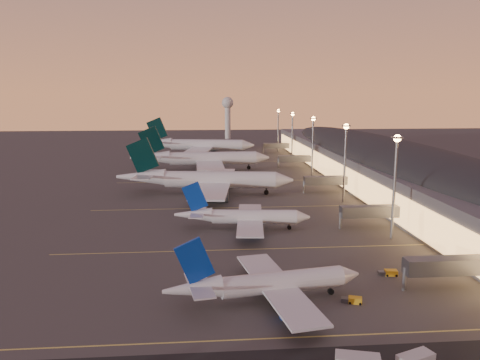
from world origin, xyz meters
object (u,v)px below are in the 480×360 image
at_px(airliner_wide_near, 205,180).
at_px(airliner_wide_mid, 201,159).
at_px(airliner_narrow_north, 242,217).
at_px(baggage_tug_b, 389,273).
at_px(airliner_narrow_south, 266,284).
at_px(airliner_wide_far, 197,145).
at_px(radar_tower, 228,111).
at_px(baggage_tug_a, 352,300).

bearing_deg(airliner_wide_near, airliner_wide_mid, 98.59).
height_order(airliner_narrow_north, baggage_tug_b, airliner_narrow_north).
height_order(airliner_narrow_south, airliner_narrow_north, airliner_narrow_north).
relative_size(airliner_wide_far, radar_tower, 2.08).
distance_m(airliner_wide_far, baggage_tug_b, 193.03).
distance_m(airliner_wide_mid, baggage_tug_a, 146.00).
bearing_deg(radar_tower, airliner_narrow_south, -91.93).
xyz_separation_m(airliner_narrow_north, airliner_wide_far, (-13.24, 154.65, 2.25)).
bearing_deg(airliner_wide_far, baggage_tug_a, -72.46).
xyz_separation_m(airliner_wide_near, baggage_tug_a, (24.67, -90.31, -4.74)).
bearing_deg(baggage_tug_a, airliner_wide_near, 123.11).
height_order(radar_tower, baggage_tug_b, radar_tower).
xyz_separation_m(airliner_wide_far, baggage_tug_b, (39.45, -188.89, -5.07)).
distance_m(airliner_narrow_north, baggage_tug_a, 48.27).
bearing_deg(baggage_tug_a, airliner_narrow_north, 126.13).
bearing_deg(airliner_narrow_north, airliner_wide_near, 107.98).
xyz_separation_m(airliner_wide_mid, baggage_tug_a, (26.02, -143.57, -4.88)).
bearing_deg(baggage_tug_b, baggage_tug_a, -126.59).
relative_size(airliner_wide_near, airliner_wide_mid, 0.98).
bearing_deg(airliner_narrow_south, airliner_narrow_north, 80.38).
relative_size(airliner_narrow_north, baggage_tug_a, 9.62).
distance_m(airliner_wide_near, radar_tower, 205.60).
xyz_separation_m(airliner_wide_mid, radar_tower, (21.03, 150.72, 16.52)).
bearing_deg(airliner_wide_far, airliner_narrow_north, -75.62).
relative_size(airliner_wide_near, baggage_tug_a, 16.91).
xyz_separation_m(airliner_wide_near, baggage_tug_b, (35.75, -78.82, -4.72)).
relative_size(airliner_narrow_south, airliner_wide_mid, 0.55).
height_order(airliner_wide_near, baggage_tug_b, airliner_wide_near).
height_order(airliner_narrow_north, airliner_wide_mid, airliner_wide_mid).
distance_m(airliner_narrow_north, airliner_wide_near, 45.62).
xyz_separation_m(airliner_narrow_south, airliner_wide_far, (-13.48, 198.78, 2.30)).
distance_m(airliner_wide_near, baggage_tug_b, 86.67).
height_order(airliner_narrow_north, airliner_wide_near, airliner_wide_near).
xyz_separation_m(airliner_wide_near, airliner_wide_mid, (-1.35, 53.26, 0.14)).
bearing_deg(airliner_wide_far, airliner_narrow_south, -76.63).
bearing_deg(airliner_wide_mid, baggage_tug_b, -75.18).
relative_size(radar_tower, baggage_tug_b, 8.44).
height_order(airliner_wide_near, baggage_tug_a, airliner_wide_near).
bearing_deg(baggage_tug_a, airliner_narrow_south, -168.33).
bearing_deg(airliner_wide_mid, airliner_narrow_south, -86.39).
height_order(baggage_tug_a, baggage_tug_b, baggage_tug_b).
bearing_deg(airliner_wide_near, baggage_tug_a, -67.59).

